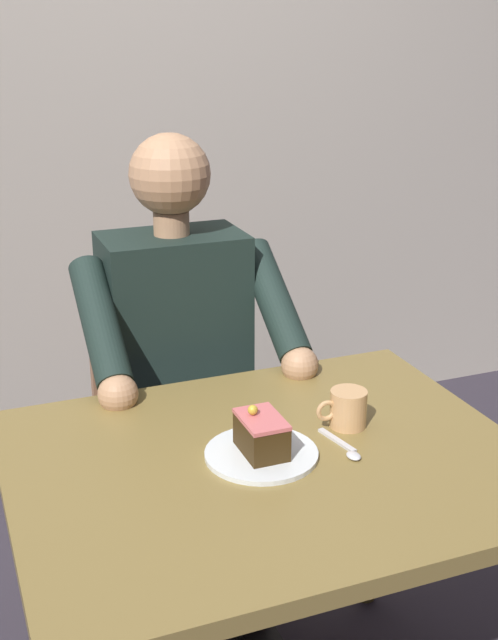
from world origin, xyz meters
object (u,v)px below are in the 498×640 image
object	(u,v)px
chair	(168,404)
coffee_cup	(347,408)
seated_person	(185,375)
cake_slice	(261,434)
dining_table	(269,496)
dessert_spoon	(346,449)

from	to	relation	value
chair	coffee_cup	distance (m)	0.75
seated_person	cake_slice	xyz separation A→B (m)	(0.01, 0.56, 0.11)
dining_table	coffee_cup	bearing A→B (deg)	-162.87
chair	dessert_spoon	size ratio (longest dim) A/B	6.27
cake_slice	coffee_cup	xyz separation A→B (m)	(-0.21, -0.05, -0.01)
cake_slice	seated_person	bearing A→B (deg)	-91.46
dining_table	dessert_spoon	size ratio (longest dim) A/B	6.96
seated_person	coffee_cup	bearing A→B (deg)	111.68
seated_person	chair	bearing A→B (deg)	-90.00
chair	cake_slice	size ratio (longest dim) A/B	7.78
seated_person	coffee_cup	xyz separation A→B (m)	(-0.20, 0.50, 0.10)
cake_slice	dessert_spoon	distance (m)	0.17
chair	cake_slice	world-z (taller)	chair
chair	seated_person	size ratio (longest dim) A/B	0.71
cake_slice	chair	bearing A→B (deg)	-91.12
dessert_spoon	seated_person	bearing A→B (deg)	-75.89
dining_table	chair	world-z (taller)	chair
cake_slice	dessert_spoon	xyz separation A→B (m)	(-0.16, 0.04, -0.04)
seated_person	dining_table	bearing A→B (deg)	90.00
coffee_cup	chair	bearing A→B (deg)	-73.47
cake_slice	coffee_cup	world-z (taller)	cake_slice
cake_slice	dessert_spoon	world-z (taller)	cake_slice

